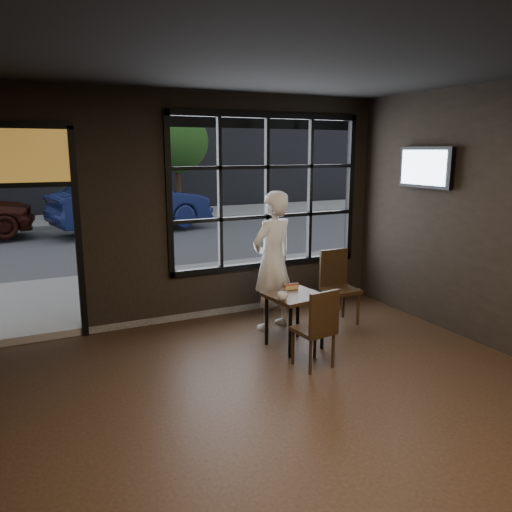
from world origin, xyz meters
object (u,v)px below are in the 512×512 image
navy_car (132,203)px  man (273,261)px  cafe_table (294,320)px  chair_near (313,327)px

navy_car → man: bearing=168.3°
cafe_table → navy_car: (0.09, 9.81, 0.52)m
chair_near → cafe_table: bearing=-105.8°
cafe_table → navy_car: 9.82m
man → cafe_table: bearing=65.4°
cafe_table → chair_near: (-0.09, -0.58, 0.12)m
chair_near → man: bearing=-104.0°
chair_near → man: man is taller
chair_near → navy_car: (0.18, 10.39, 0.41)m
cafe_table → navy_car: bearing=81.8°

